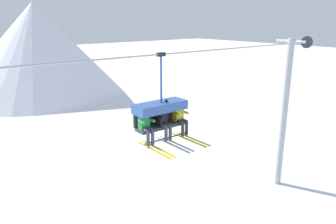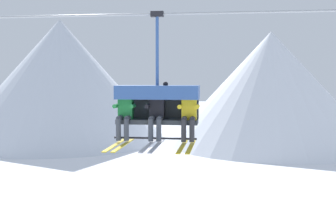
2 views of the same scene
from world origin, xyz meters
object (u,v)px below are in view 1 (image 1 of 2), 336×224
Objects in this scene: skier_green at (146,125)px; chairlift_chair at (160,110)px; skier_black at (164,120)px; skier_yellow at (181,117)px; lift_tower_far at (284,111)px.

chairlift_chair is at bearing 17.26° from skier_green.
skier_black is at bearing -89.11° from chairlift_chair.
skier_green is 1.42m from skier_yellow.
skier_yellow is (-7.90, -0.93, 1.39)m from lift_tower_far.
lift_tower_far is at bearing 4.70° from chairlift_chair.
skier_black reaches higher than skier_yellow.
lift_tower_far is at bearing 6.12° from skier_black.
skier_green is at bearing -174.31° from lift_tower_far.
skier_black is (0.71, 0.01, 0.02)m from skier_green.
skier_yellow is (0.71, -0.01, -0.02)m from skier_black.
chairlift_chair is 1.63× the size of skier_yellow.
chairlift_chair is 1.63× the size of skier_green.
skier_yellow is at bearing -173.29° from lift_tower_far.
lift_tower_far reaches higher than skier_black.
lift_tower_far is 8.77m from skier_black.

